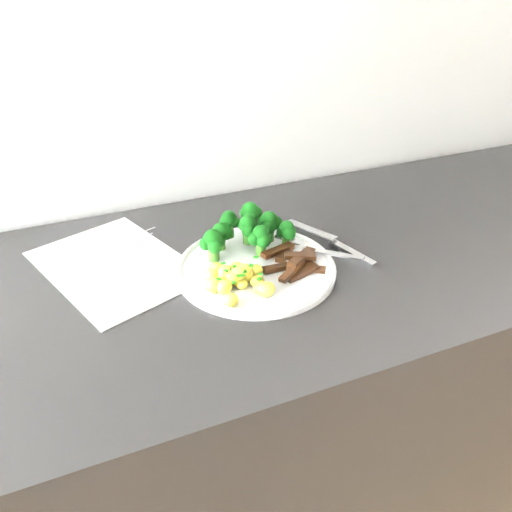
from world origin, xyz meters
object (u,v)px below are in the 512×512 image
at_px(plate, 256,267).
at_px(knife, 340,246).
at_px(potatoes, 235,278).
at_px(recipe_paper, 115,265).
at_px(fork, 320,249).
at_px(counter, 210,456).
at_px(broccoli, 248,229).
at_px(beef_strips, 294,261).

distance_m(plate, knife, 0.17).
bearing_deg(potatoes, knife, 11.44).
bearing_deg(plate, potatoes, -142.80).
relative_size(recipe_paper, fork, 2.46).
bearing_deg(potatoes, plate, 37.20).
distance_m(fork, knife, 0.05).
bearing_deg(counter, broccoli, 26.06).
distance_m(plate, broccoli, 0.08).
bearing_deg(knife, recipe_paper, 164.73).
bearing_deg(broccoli, plate, -99.56).
distance_m(counter, plate, 0.47).
height_order(broccoli, knife, broccoli).
xyz_separation_m(counter, fork, (0.22, -0.01, 0.47)).
bearing_deg(counter, beef_strips, -11.80).
distance_m(potatoes, knife, 0.23).
bearing_deg(recipe_paper, broccoli, -11.33).
xyz_separation_m(recipe_paper, potatoes, (0.17, -0.15, 0.02)).
relative_size(recipe_paper, beef_strips, 3.12).
height_order(potatoes, fork, potatoes).
bearing_deg(fork, knife, 11.32).
xyz_separation_m(recipe_paper, fork, (0.34, -0.12, 0.02)).
distance_m(plate, potatoes, 0.07).
bearing_deg(knife, plate, -178.55).
xyz_separation_m(recipe_paper, plate, (0.22, -0.11, 0.01)).
distance_m(beef_strips, fork, 0.06).
relative_size(recipe_paper, potatoes, 3.14).
bearing_deg(broccoli, counter, -153.94).
xyz_separation_m(counter, knife, (0.27, -0.00, 0.46)).
xyz_separation_m(counter, potatoes, (0.05, -0.05, 0.48)).
relative_size(potatoes, fork, 0.79).
height_order(recipe_paper, fork, fork).
height_order(plate, fork, fork).
bearing_deg(recipe_paper, fork, -18.70).
height_order(potatoes, beef_strips, potatoes).
bearing_deg(recipe_paper, potatoes, -41.98).
bearing_deg(counter, recipe_paper, 138.97).
height_order(recipe_paper, potatoes, potatoes).
bearing_deg(plate, fork, -2.48).
relative_size(counter, knife, 11.99).
distance_m(recipe_paper, fork, 0.36).
relative_size(counter, recipe_paper, 6.90).
distance_m(recipe_paper, beef_strips, 0.31).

